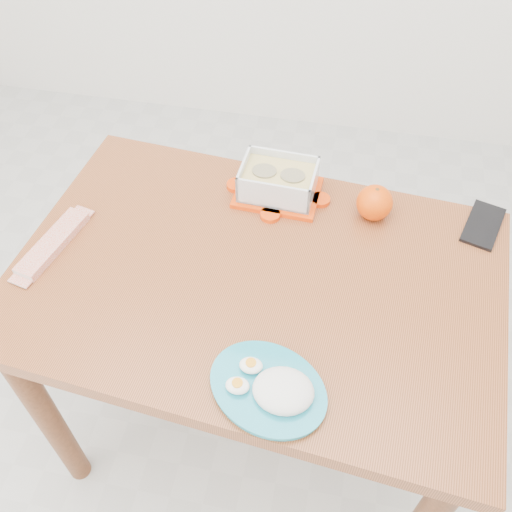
% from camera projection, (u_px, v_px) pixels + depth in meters
% --- Properties ---
extents(ground, '(3.50, 3.50, 0.00)m').
position_uv_depth(ground, '(211.00, 470.00, 1.69)').
color(ground, '#B7B7B2').
rests_on(ground, ground).
extents(dining_table, '(1.09, 0.78, 0.75)m').
position_uv_depth(dining_table, '(256.00, 307.00, 1.30)').
color(dining_table, '#9A502B').
rests_on(dining_table, ground).
extents(food_container, '(0.21, 0.16, 0.08)m').
position_uv_depth(food_container, '(278.00, 181.00, 1.34)').
color(food_container, '#EA3D07').
rests_on(food_container, dining_table).
extents(orange_fruit, '(0.08, 0.08, 0.08)m').
position_uv_depth(orange_fruit, '(375.00, 203.00, 1.30)').
color(orange_fruit, '#FF6405').
rests_on(orange_fruit, dining_table).
extents(rice_plate, '(0.29, 0.29, 0.06)m').
position_uv_depth(rice_plate, '(273.00, 388.00, 1.02)').
color(rice_plate, teal).
rests_on(rice_plate, dining_table).
extents(candy_bar, '(0.10, 0.21, 0.02)m').
position_uv_depth(candy_bar, '(53.00, 243.00, 1.26)').
color(candy_bar, red).
rests_on(candy_bar, dining_table).
extents(smartphone, '(0.11, 0.16, 0.01)m').
position_uv_depth(smartphone, '(483.00, 225.00, 1.30)').
color(smartphone, black).
rests_on(smartphone, dining_table).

